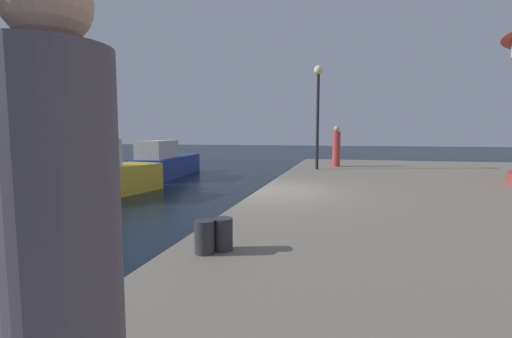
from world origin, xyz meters
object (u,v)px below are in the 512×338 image
object	(u,v)px
bollard_north	(205,237)
person_mid_promenade	(336,148)
motorboat_blue	(166,163)
motorboat_yellow	(102,175)
bollard_south	(223,234)
lamp_post_mid_promenade	(318,98)
person_far_corner	(64,313)

from	to	relation	value
bollard_north	person_mid_promenade	distance (m)	12.15
motorboat_blue	person_mid_promenade	distance (m)	8.80
motorboat_yellow	bollard_south	size ratio (longest dim) A/B	11.22
motorboat_blue	lamp_post_mid_promenade	size ratio (longest dim) A/B	1.49
motorboat_yellow	person_far_corner	size ratio (longest dim) A/B	2.36
lamp_post_mid_promenade	person_mid_promenade	distance (m)	2.56
lamp_post_mid_promenade	person_mid_promenade	xyz separation A→B (m)	(0.73, 1.42, -2.00)
bollard_south	motorboat_blue	bearing A→B (deg)	120.66
motorboat_yellow	person_mid_promenade	bearing A→B (deg)	31.95
bollard_north	person_mid_promenade	world-z (taller)	person_mid_promenade
lamp_post_mid_promenade	person_far_corner	distance (m)	13.83
motorboat_yellow	motorboat_blue	distance (m)	5.99
motorboat_yellow	bollard_south	xyz separation A→B (m)	(6.95, -6.89, 0.24)
lamp_post_mid_promenade	person_far_corner	size ratio (longest dim) A/B	2.16
motorboat_blue	person_far_corner	bearing A→B (deg)	-62.83
motorboat_blue	bollard_north	xyz separation A→B (m)	(7.44, -13.00, 0.29)
motorboat_yellow	person_far_corner	world-z (taller)	person_far_corner
person_far_corner	bollard_north	bearing A→B (deg)	104.74
lamp_post_mid_promenade	bollard_south	world-z (taller)	lamp_post_mid_promenade
motorboat_blue	bollard_south	size ratio (longest dim) A/B	15.30
bollard_north	bollard_south	world-z (taller)	same
motorboat_yellow	bollard_south	bearing A→B (deg)	-44.75
bollard_south	person_far_corner	xyz separation A→B (m)	(0.62, -3.20, 0.70)
bollard_north	person_far_corner	bearing A→B (deg)	-75.26
bollard_north	bollard_south	bearing A→B (deg)	43.66
motorboat_yellow	lamp_post_mid_promenade	bearing A→B (deg)	26.20
person_far_corner	motorboat_yellow	bearing A→B (deg)	126.88
motorboat_blue	person_mid_promenade	bearing A→B (deg)	-6.15
motorboat_yellow	bollard_south	world-z (taller)	motorboat_yellow
motorboat_yellow	bollard_north	distance (m)	9.78
motorboat_yellow	motorboat_blue	bearing A→B (deg)	96.37
lamp_post_mid_promenade	person_mid_promenade	bearing A→B (deg)	62.86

